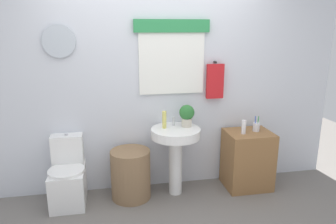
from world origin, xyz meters
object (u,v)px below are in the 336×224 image
(laundry_hamper, at_px, (131,174))
(wooden_cabinet, at_px, (247,159))
(toilet, at_px, (68,178))
(soap_bottle, at_px, (164,120))
(lotion_bottle, at_px, (244,127))
(potted_plant, at_px, (187,114))
(pedestal_sink, at_px, (176,144))
(toothbrush_cup, at_px, (256,127))

(laundry_hamper, height_order, wooden_cabinet, wooden_cabinet)
(toilet, height_order, soap_bottle, soap_bottle)
(wooden_cabinet, relative_size, lotion_bottle, 4.33)
(laundry_hamper, relative_size, potted_plant, 2.24)
(wooden_cabinet, bearing_deg, toilet, 179.07)
(toilet, relative_size, wooden_cabinet, 1.09)
(pedestal_sink, relative_size, soap_bottle, 4.07)
(laundry_hamper, xyz_separation_m, potted_plant, (0.65, 0.06, 0.65))
(laundry_hamper, bearing_deg, wooden_cabinet, 0.00)
(soap_bottle, bearing_deg, laundry_hamper, -172.78)
(soap_bottle, bearing_deg, potted_plant, 2.20)
(laundry_hamper, xyz_separation_m, toothbrush_cup, (1.49, 0.02, 0.46))
(toilet, xyz_separation_m, pedestal_sink, (1.20, -0.03, 0.32))
(pedestal_sink, xyz_separation_m, lotion_bottle, (0.79, -0.04, 0.17))
(laundry_hamper, xyz_separation_m, lotion_bottle, (1.31, -0.04, 0.49))
(soap_bottle, xyz_separation_m, potted_plant, (0.26, 0.01, 0.04))
(potted_plant, distance_m, toothbrush_cup, 0.86)
(wooden_cabinet, distance_m, potted_plant, 0.95)
(toilet, relative_size, pedestal_sink, 0.96)
(wooden_cabinet, xyz_separation_m, soap_bottle, (-1.00, 0.05, 0.54))
(wooden_cabinet, height_order, soap_bottle, soap_bottle)
(laundry_hamper, relative_size, wooden_cabinet, 0.81)
(laundry_hamper, bearing_deg, toothbrush_cup, 0.76)
(toilet, height_order, lotion_bottle, lotion_bottle)
(laundry_hamper, relative_size, pedestal_sink, 0.71)
(potted_plant, relative_size, toothbrush_cup, 1.36)
(toilet, relative_size, laundry_hamper, 1.34)
(soap_bottle, xyz_separation_m, lotion_bottle, (0.91, -0.09, -0.11))
(lotion_bottle, bearing_deg, toilet, 177.88)
(toilet, distance_m, soap_bottle, 1.23)
(soap_bottle, distance_m, lotion_bottle, 0.92)
(wooden_cabinet, bearing_deg, lotion_bottle, -156.60)
(soap_bottle, bearing_deg, wooden_cabinet, -2.85)
(toothbrush_cup, bearing_deg, wooden_cabinet, -167.86)
(soap_bottle, height_order, lotion_bottle, soap_bottle)
(laundry_hamper, distance_m, potted_plant, 0.92)
(laundry_hamper, bearing_deg, pedestal_sink, 0.00)
(pedestal_sink, relative_size, toothbrush_cup, 4.26)
(potted_plant, height_order, lotion_bottle, potted_plant)
(potted_plant, bearing_deg, laundry_hamper, -174.76)
(pedestal_sink, bearing_deg, wooden_cabinet, 0.00)
(toilet, bearing_deg, soap_bottle, 0.87)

